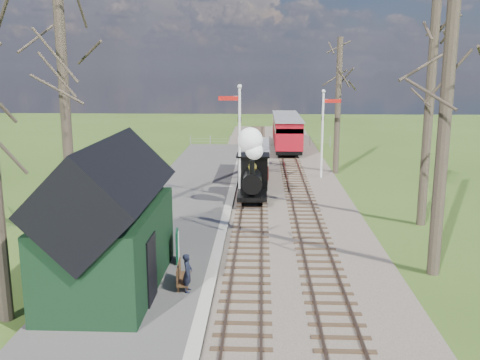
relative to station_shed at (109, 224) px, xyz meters
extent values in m
ellipsoid|color=#385B23|center=(-20.70, 56.00, -17.03)|extent=(57.60, 36.00, 16.20)
ellipsoid|color=#385B23|center=(14.30, 61.00, -20.31)|extent=(70.40, 44.00, 19.80)
ellipsoid|color=#385B23|center=(-3.70, 66.00, -18.67)|extent=(64.00, 40.00, 18.00)
cube|color=brown|center=(5.60, 18.00, -2.22)|extent=(8.00, 60.00, 0.10)
cube|color=brown|center=(3.80, 18.00, -2.13)|extent=(0.07, 60.00, 0.12)
cube|color=brown|center=(4.80, 18.00, -2.13)|extent=(0.07, 60.00, 0.12)
cube|color=#38281C|center=(4.30, 18.00, -2.17)|extent=(1.60, 60.00, 0.09)
cube|color=brown|center=(6.40, 18.00, -2.13)|extent=(0.07, 60.00, 0.12)
cube|color=brown|center=(7.40, 18.00, -2.13)|extent=(0.07, 60.00, 0.12)
cube|color=#38281C|center=(6.90, 18.00, -2.17)|extent=(1.60, 60.00, 0.09)
cube|color=#474442|center=(0.80, 10.00, -2.17)|extent=(5.00, 44.00, 0.20)
cube|color=#B2AD9E|center=(3.10, 10.00, -2.16)|extent=(0.40, 44.00, 0.21)
cube|color=black|center=(0.00, 0.00, -0.77)|extent=(3.00, 6.00, 2.60)
cube|color=black|center=(0.00, 0.00, 1.08)|extent=(3.25, 6.30, 3.25)
cube|color=black|center=(1.52, -1.00, -1.07)|extent=(0.06, 1.20, 2.00)
cylinder|color=silver|center=(3.60, 12.00, 0.73)|extent=(0.14, 0.14, 6.00)
sphere|color=silver|center=(3.60, 12.00, 3.83)|extent=(0.24, 0.24, 0.24)
cube|color=#B7140F|center=(3.05, 12.00, 3.23)|extent=(1.10, 0.08, 0.22)
cube|color=black|center=(3.60, 12.00, 2.13)|extent=(0.18, 0.06, 0.30)
cylinder|color=silver|center=(8.60, 18.00, 0.48)|extent=(0.14, 0.14, 5.50)
sphere|color=silver|center=(8.60, 18.00, 3.33)|extent=(0.24, 0.24, 0.24)
cube|color=#B7140F|center=(9.15, 18.00, 2.73)|extent=(1.10, 0.08, 0.22)
cube|color=black|center=(8.60, 18.00, 1.63)|extent=(0.18, 0.06, 0.30)
cylinder|color=#382D23|center=(-3.00, 5.00, 3.23)|extent=(0.41, 0.41, 11.00)
cylinder|color=#382D23|center=(10.80, 2.00, 3.73)|extent=(0.42, 0.42, 12.00)
cylinder|color=#382D23|center=(12.10, 8.00, 2.73)|extent=(0.40, 0.40, 10.00)
cylinder|color=#382D23|center=(9.80, 20.00, 2.23)|extent=(0.39, 0.39, 9.00)
cube|color=slate|center=(4.60, 32.00, -1.52)|extent=(12.60, 0.02, 0.01)
cube|color=slate|center=(4.60, 32.00, -1.82)|extent=(12.60, 0.02, 0.02)
cylinder|color=slate|center=(4.60, 32.00, -1.77)|extent=(0.08, 0.08, 1.00)
cube|color=black|center=(4.30, 11.63, -1.67)|extent=(1.50, 3.54, 0.22)
cylinder|color=black|center=(4.30, 11.10, -0.87)|extent=(0.97, 2.30, 0.97)
cube|color=black|center=(4.30, 12.69, -0.78)|extent=(1.59, 1.42, 1.77)
cylinder|color=black|center=(4.30, 10.21, -0.08)|extent=(0.25, 0.25, 0.71)
sphere|color=gold|center=(4.30, 11.36, -0.25)|extent=(0.46, 0.46, 0.46)
sphere|color=white|center=(4.40, 10.21, 0.77)|extent=(0.89, 0.89, 0.89)
sphere|color=white|center=(4.20, 10.30, 1.30)|extent=(1.24, 1.24, 1.24)
cylinder|color=black|center=(3.80, 10.56, -1.78)|extent=(0.09, 0.57, 0.57)
cylinder|color=black|center=(4.80, 10.56, -1.78)|extent=(0.09, 0.57, 0.57)
cube|color=black|center=(4.30, 17.63, -1.76)|extent=(1.68, 6.20, 0.27)
cube|color=maroon|center=(4.30, 17.63, -1.23)|extent=(1.77, 6.20, 0.80)
cube|color=#C7B496|center=(4.30, 17.63, -0.43)|extent=(1.77, 6.20, 0.80)
cube|color=slate|center=(4.30, 17.63, 0.01)|extent=(1.86, 6.37, 0.11)
cube|color=black|center=(6.90, 27.68, -1.69)|extent=(2.06, 5.41, 0.32)
cube|color=maroon|center=(6.90, 27.68, -1.04)|extent=(2.16, 5.41, 0.97)
cube|color=#C7B496|center=(6.90, 27.68, -0.07)|extent=(2.16, 5.41, 0.97)
cube|color=slate|center=(6.90, 27.68, 0.47)|extent=(2.27, 5.62, 0.13)
cube|color=black|center=(6.90, 33.18, -1.69)|extent=(2.06, 5.41, 0.32)
cube|color=maroon|center=(6.90, 33.18, -1.04)|extent=(2.16, 5.41, 0.97)
cube|color=#C7B496|center=(6.90, 33.18, -0.07)|extent=(2.16, 5.41, 0.97)
cube|color=slate|center=(6.90, 33.18, 0.47)|extent=(2.27, 5.62, 0.13)
cube|color=#0D4026|center=(1.76, 2.29, -1.49)|extent=(0.18, 0.80, 1.16)
cube|color=silver|center=(1.81, 2.30, -1.49)|extent=(0.11, 0.68, 0.95)
cube|color=#4B301A|center=(2.29, 0.17, -1.86)|extent=(0.45, 1.29, 0.05)
cube|color=#4B301A|center=(2.13, 0.16, -1.61)|extent=(0.13, 1.27, 0.55)
cube|color=#4B301A|center=(2.43, -0.37, -1.98)|extent=(0.05, 0.05, 0.18)
cube|color=#4B301A|center=(2.16, 0.72, -1.98)|extent=(0.05, 0.05, 0.18)
imported|color=black|center=(2.49, -0.29, -1.45)|extent=(0.32, 0.46, 1.23)
camera|label=1|loc=(4.77, -15.89, 4.85)|focal=40.00mm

